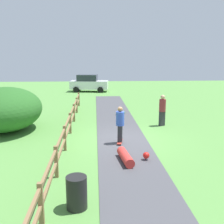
# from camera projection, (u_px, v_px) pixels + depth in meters

# --- Properties ---
(ground_plane) EXTENTS (60.00, 60.00, 0.00)m
(ground_plane) POSITION_uv_depth(u_px,v_px,m) (122.00, 140.00, 12.84)
(ground_plane) COLOR #568E42
(asphalt_path) EXTENTS (2.40, 28.00, 0.02)m
(asphalt_path) POSITION_uv_depth(u_px,v_px,m) (122.00, 140.00, 12.84)
(asphalt_path) COLOR #47474C
(asphalt_path) RESTS_ON ground_plane
(wooden_fence) EXTENTS (0.12, 18.12, 1.10)m
(wooden_fence) POSITION_uv_depth(u_px,v_px,m) (68.00, 128.00, 12.54)
(wooden_fence) COLOR olive
(wooden_fence) RESTS_ON ground_plane
(bush_large) EXTENTS (3.89, 4.67, 2.36)m
(bush_large) POSITION_uv_depth(u_px,v_px,m) (5.00, 109.00, 14.25)
(bush_large) COLOR #286023
(bush_large) RESTS_ON ground_plane
(trash_bin) EXTENTS (0.56, 0.56, 0.90)m
(trash_bin) POSITION_uv_depth(u_px,v_px,m) (77.00, 193.00, 7.02)
(trash_bin) COLOR black
(trash_bin) RESTS_ON ground_plane
(skater_riding) EXTENTS (0.45, 0.82, 1.72)m
(skater_riding) POSITION_uv_depth(u_px,v_px,m) (120.00, 123.00, 12.12)
(skater_riding) COLOR #B23326
(skater_riding) RESTS_ON asphalt_path
(skater_fallen) EXTENTS (1.23, 1.46, 0.36)m
(skater_fallen) POSITION_uv_depth(u_px,v_px,m) (127.00, 157.00, 10.16)
(skater_fallen) COLOR red
(skater_fallen) RESTS_ON asphalt_path
(skateboard_loose) EXTENTS (0.73, 0.68, 0.08)m
(skateboard_loose) POSITION_uv_depth(u_px,v_px,m) (121.00, 113.00, 18.37)
(skateboard_loose) COLOR #338C4C
(skateboard_loose) RESTS_ON asphalt_path
(bystander_maroon) EXTENTS (0.51, 0.51, 1.81)m
(bystander_maroon) POSITION_uv_depth(u_px,v_px,m) (162.00, 109.00, 15.25)
(bystander_maroon) COLOR #2D2D33
(bystander_maroon) RESTS_ON ground_plane
(parked_car_white) EXTENTS (4.38, 2.41, 1.92)m
(parked_car_white) POSITION_uv_depth(u_px,v_px,m) (89.00, 83.00, 29.86)
(parked_car_white) COLOR silver
(parked_car_white) RESTS_ON ground_plane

